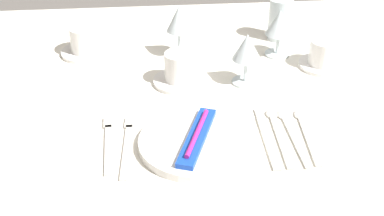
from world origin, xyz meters
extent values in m
cube|color=silver|center=(0.00, 0.00, 0.72)|extent=(1.80, 1.10, 0.04)
cube|color=silver|center=(0.00, 0.55, 0.61)|extent=(1.80, 0.01, 0.18)
cylinder|color=white|center=(-0.04, -0.26, 0.75)|extent=(0.25, 0.25, 0.02)
cube|color=blue|center=(-0.04, -0.26, 0.76)|extent=(0.10, 0.21, 0.01)
cylinder|color=#CC268C|center=(-0.04, -0.26, 0.78)|extent=(0.07, 0.16, 0.01)
cube|color=beige|center=(-0.19, -0.27, 0.74)|extent=(0.02, 0.19, 0.00)
cube|color=beige|center=(-0.18, -0.16, 0.74)|extent=(0.02, 0.04, 0.00)
cube|color=beige|center=(-0.23, -0.26, 0.74)|extent=(0.02, 0.17, 0.00)
cube|color=beige|center=(-0.23, -0.16, 0.74)|extent=(0.02, 0.04, 0.00)
cube|color=beige|center=(0.11, -0.26, 0.74)|extent=(0.02, 0.19, 0.00)
cube|color=beige|center=(0.11, -0.16, 0.74)|extent=(0.02, 0.06, 0.00)
cube|color=beige|center=(0.14, -0.26, 0.74)|extent=(0.02, 0.19, 0.00)
ellipsoid|color=beige|center=(0.14, -0.15, 0.74)|extent=(0.03, 0.04, 0.01)
cube|color=beige|center=(0.17, -0.27, 0.74)|extent=(0.02, 0.18, 0.00)
ellipsoid|color=beige|center=(0.17, -0.16, 0.74)|extent=(0.03, 0.04, 0.01)
cube|color=beige|center=(0.20, -0.26, 0.74)|extent=(0.02, 0.18, 0.00)
ellipsoid|color=beige|center=(0.21, -0.16, 0.74)|extent=(0.03, 0.04, 0.01)
cylinder|color=white|center=(0.34, 0.07, 0.74)|extent=(0.13, 0.13, 0.01)
cylinder|color=white|center=(0.34, 0.07, 0.78)|extent=(0.09, 0.09, 0.07)
torus|color=white|center=(0.38, 0.07, 0.79)|extent=(0.05, 0.01, 0.05)
cylinder|color=white|center=(-0.31, 0.21, 0.74)|extent=(0.14, 0.14, 0.01)
cylinder|color=white|center=(-0.31, 0.21, 0.79)|extent=(0.08, 0.08, 0.07)
torus|color=white|center=(-0.26, 0.21, 0.79)|extent=(0.05, 0.01, 0.05)
cylinder|color=white|center=(-0.06, 0.02, 0.74)|extent=(0.13, 0.13, 0.01)
cylinder|color=white|center=(-0.06, 0.02, 0.79)|extent=(0.07, 0.07, 0.07)
torus|color=white|center=(-0.02, 0.02, 0.79)|extent=(0.05, 0.01, 0.05)
cylinder|color=silver|center=(-0.05, 0.17, 0.74)|extent=(0.07, 0.07, 0.01)
cylinder|color=silver|center=(-0.05, 0.17, 0.78)|extent=(0.01, 0.01, 0.07)
cone|color=silver|center=(-0.05, 0.17, 0.85)|extent=(0.07, 0.07, 0.07)
cylinder|color=silver|center=(0.23, 0.15, 0.74)|extent=(0.07, 0.07, 0.01)
cylinder|color=silver|center=(0.23, 0.15, 0.78)|extent=(0.01, 0.01, 0.06)
cone|color=silver|center=(0.23, 0.15, 0.84)|extent=(0.08, 0.08, 0.07)
cylinder|color=silver|center=(0.11, 0.00, 0.74)|extent=(0.07, 0.07, 0.01)
cylinder|color=silver|center=(0.11, 0.00, 0.78)|extent=(0.01, 0.01, 0.06)
cone|color=silver|center=(0.11, 0.00, 0.84)|extent=(0.07, 0.07, 0.07)
cylinder|color=silver|center=(0.26, 0.26, 0.80)|extent=(0.07, 0.07, 0.12)
cylinder|color=#C68C1E|center=(0.26, 0.26, 0.77)|extent=(0.06, 0.06, 0.04)
camera|label=1|loc=(-0.13, -1.15, 1.40)|focal=48.94mm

